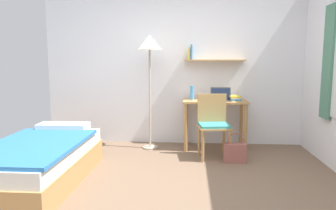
% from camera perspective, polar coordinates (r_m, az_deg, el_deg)
% --- Properties ---
extents(ground_plane, '(5.28, 5.28, 0.00)m').
position_cam_1_polar(ground_plane, '(3.54, 0.60, -14.96)').
color(ground_plane, brown).
extents(wall_back, '(4.40, 0.27, 2.60)m').
position_cam_1_polar(wall_back, '(5.28, 2.03, 7.14)').
color(wall_back, white).
rests_on(wall_back, ground_plane).
extents(bed, '(0.96, 1.84, 0.54)m').
position_cam_1_polar(bed, '(3.95, -21.98, -9.37)').
color(bed, '#B2844C').
rests_on(bed, ground_plane).
extents(desk, '(0.99, 0.51, 0.76)m').
position_cam_1_polar(desk, '(5.02, 8.34, -0.97)').
color(desk, '#B2844C').
rests_on(desk, ground_plane).
extents(desk_chair, '(0.49, 0.45, 0.90)m').
position_cam_1_polar(desk_chair, '(4.57, 8.09, -3.12)').
color(desk_chair, '#B2844C').
rests_on(desk_chair, ground_plane).
extents(standing_lamp, '(0.37, 0.37, 1.76)m').
position_cam_1_polar(standing_lamp, '(4.92, -3.32, 9.84)').
color(standing_lamp, '#B2A893').
rests_on(standing_lamp, ground_plane).
extents(laptop, '(0.32, 0.21, 0.20)m').
position_cam_1_polar(laptop, '(5.00, 9.41, 1.40)').
color(laptop, '#2D2D33').
rests_on(laptop, desk).
extents(water_bottle, '(0.06, 0.06, 0.22)m').
position_cam_1_polar(water_bottle, '(5.02, 4.31, 2.21)').
color(water_bottle, '#4C99DB').
rests_on(water_bottle, desk).
extents(book_stack, '(0.20, 0.25, 0.07)m').
position_cam_1_polar(book_stack, '(5.08, 11.76, 1.26)').
color(book_stack, '#3384C6').
rests_on(book_stack, desk).
extents(handbag, '(0.30, 0.12, 0.41)m').
position_cam_1_polar(handbag, '(4.48, 11.84, -8.24)').
color(handbag, '#99564C').
rests_on(handbag, ground_plane).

